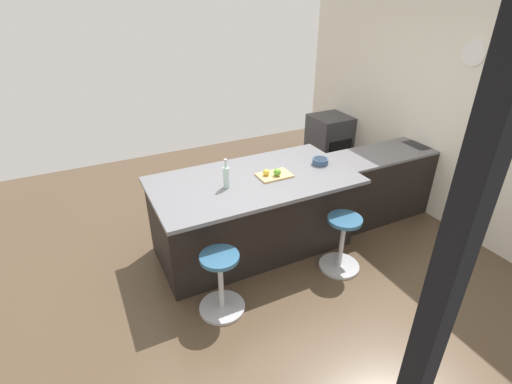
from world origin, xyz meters
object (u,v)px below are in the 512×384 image
oven_range (329,141)px  kitchen_island (252,213)px  apple_green (277,172)px  stool_middle (221,285)px  apple_yellow (266,172)px  cutting_board (274,175)px  water_bottle (226,177)px  stool_by_window (342,245)px  fruit_bowl (320,161)px

oven_range → kitchen_island: size_ratio=0.39×
apple_green → kitchen_island: bearing=-29.3°
stool_middle → apple_yellow: (-0.83, -0.69, 0.68)m
oven_range → cutting_board: 2.59m
oven_range → cutting_board: cutting_board is taller
water_bottle → oven_range: bearing=-147.0°
apple_yellow → stool_by_window: bearing=129.0°
kitchen_island → stool_middle: size_ratio=3.44×
water_bottle → fruit_bowl: (-1.19, -0.05, -0.08)m
kitchen_island → fruit_bowl: bearing=176.5°
fruit_bowl → apple_green: bearing=7.5°
oven_range → stool_by_window: 2.73m
stool_by_window → apple_yellow: bearing=-51.0°
oven_range → fruit_bowl: size_ratio=4.78×
stool_middle → cutting_board: (-0.92, -0.67, 0.63)m
stool_middle → fruit_bowl: fruit_bowl is taller
stool_by_window → apple_green: apple_green is taller
apple_green → fruit_bowl: (-0.61, -0.08, -0.02)m
stool_by_window → cutting_board: (0.47, -0.67, 0.63)m
kitchen_island → stool_middle: 1.04m
kitchen_island → stool_by_window: 1.04m
kitchen_island → fruit_bowl: fruit_bowl is taller
stool_by_window → apple_yellow: size_ratio=8.91×
apple_green → stool_by_window: bearing=126.0°
kitchen_island → stool_by_window: bearing=132.3°
stool_middle → cutting_board: size_ratio=1.77×
oven_range → water_bottle: size_ratio=2.77×
oven_range → fruit_bowl: 2.13m
stool_middle → stool_by_window: bearing=180.0°
cutting_board → water_bottle: water_bottle is taller
apple_yellow → fruit_bowl: apple_yellow is taller
stool_middle → apple_green: 1.32m
kitchen_island → water_bottle: size_ratio=7.02×
stool_middle → apple_yellow: size_ratio=8.91×
oven_range → water_bottle: 3.06m
oven_range → water_bottle: (2.51, 1.63, 0.62)m
stool_by_window → apple_yellow: apple_yellow is taller
stool_by_window → cutting_board: cutting_board is taller
kitchen_island → stool_middle: (0.69, 0.76, -0.17)m
cutting_board → stool_middle: bearing=36.1°
stool_middle → cutting_board: cutting_board is taller
apple_green → stool_middle: bearing=34.2°
stool_by_window → stool_middle: 1.39m
water_bottle → stool_middle: bearing=61.7°
cutting_board → water_bottle: 0.57m
apple_yellow → fruit_bowl: (-0.71, -0.02, -0.02)m
kitchen_island → apple_yellow: bearing=151.6°
oven_range → apple_green: (1.94, 1.66, 0.55)m
cutting_board → kitchen_island: bearing=-22.6°
oven_range → apple_yellow: size_ratio=12.10×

